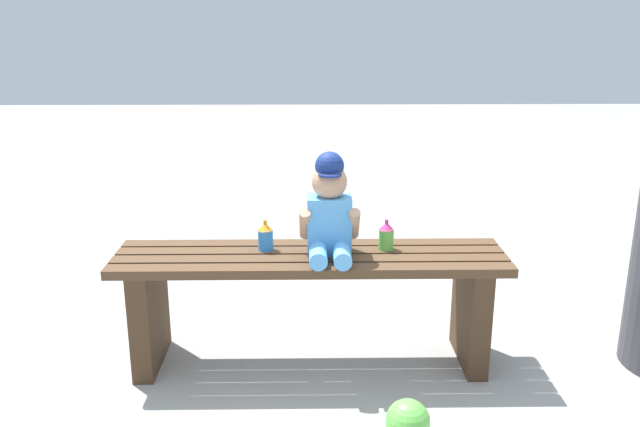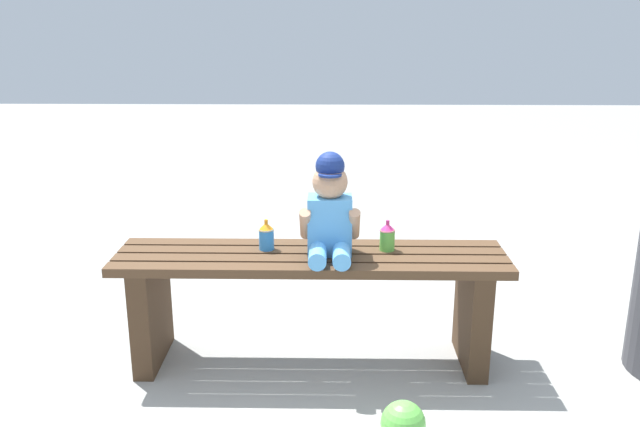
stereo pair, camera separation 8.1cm
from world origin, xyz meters
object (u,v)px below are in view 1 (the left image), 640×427
sippy_cup_right (386,235)px  sippy_cup_left (265,236)px  park_bench (311,290)px  toy_ball (408,422)px  child_figure (329,211)px

sippy_cup_right → sippy_cup_left: bearing=180.0°
park_bench → toy_ball: size_ratio=10.24×
child_figure → toy_ball: bearing=-65.5°
child_figure → toy_ball: size_ratio=2.70×
park_bench → sippy_cup_right: 0.37m
child_figure → sippy_cup_left: child_figure is taller
toy_ball → child_figure: bearing=114.5°
sippy_cup_left → toy_ball: (0.50, -0.60, -0.45)m
sippy_cup_right → toy_ball: sippy_cup_right is taller
child_figure → park_bench: bearing=174.8°
park_bench → toy_ball: bearing=-59.7°
park_bench → sippy_cup_left: bearing=164.6°
child_figure → toy_ball: child_figure is taller
park_bench → sippy_cup_left: size_ratio=12.38×
park_bench → sippy_cup_left: (-0.18, 0.05, 0.21)m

